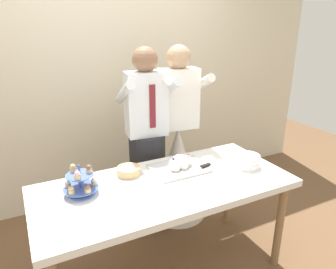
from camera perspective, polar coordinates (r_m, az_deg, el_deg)
The scene contains 8 objects.
rear_wall at distance 3.25m, azimuth -11.57°, elevation 12.64°, with size 5.20×0.10×2.90m, color beige.
dessert_table at distance 2.25m, azimuth -0.44°, elevation -10.55°, with size 1.80×0.80×0.78m.
cupcake_stand at distance 2.13m, azimuth -15.65°, elevation -8.57°, with size 0.23×0.23×0.21m.
main_cake_tray at distance 2.39m, azimuth 2.19°, elevation -5.56°, with size 0.43×0.31×0.13m.
plate_stack at distance 2.51m, azimuth 14.31°, elevation -4.68°, with size 0.19×0.19×0.10m.
round_cake at distance 2.32m, azimuth -7.21°, elevation -6.81°, with size 0.24×0.24×0.07m.
person_groom at distance 2.78m, azimuth -3.79°, elevation -3.29°, with size 0.51×0.53×1.66m.
person_bride at distance 3.01m, azimuth 1.76°, elevation -4.76°, with size 0.56×0.56×1.66m.
Camera 1 is at (-0.86, -1.74, 1.84)m, focal length 33.43 mm.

